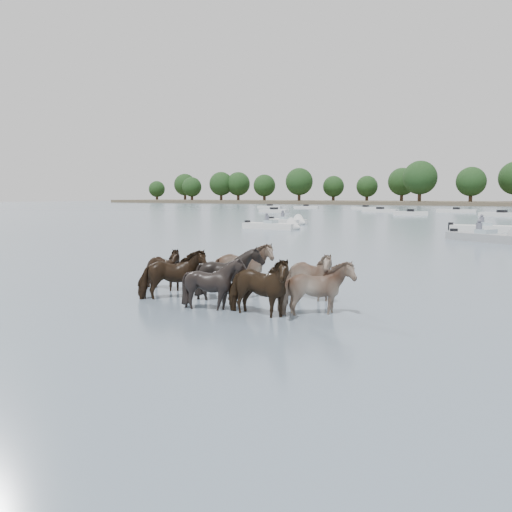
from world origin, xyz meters
The scene contains 8 objects.
ground centered at (0.00, 0.00, 0.00)m, with size 400.00×400.00×0.00m, color slate.
shoreline centered at (-70.00, 150.00, 0.50)m, with size 160.00×30.00×1.00m, color #4C4233.
pony_herd centered at (1.44, -0.09, 0.58)m, with size 7.03×4.30×1.59m.
motorboat_a centered at (-12.55, 26.51, 0.23)m, with size 5.24×1.61×1.92m.
motorboat_b centered at (4.40, 22.77, 0.23)m, with size 5.22×3.63×1.92m.
motorboat_c centered at (3.10, 32.38, 0.23)m, with size 5.90×2.16×1.92m.
motorboat_f centered at (-15.24, 33.66, 0.23)m, with size 4.67×2.56×1.92m.
treeline centered at (-65.38, 148.86, 6.70)m, with size 151.08×23.49×12.47m.
Camera 1 is at (9.20, -11.37, 2.74)m, focal length 37.63 mm.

